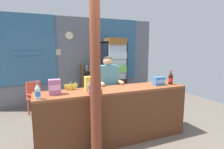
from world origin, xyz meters
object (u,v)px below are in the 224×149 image
Objects in this scene: timber_post at (96,84)px; drink_fridge at (114,68)px; banana_bunch at (71,87)px; plastic_lawn_chair at (37,96)px; snack_box_instant_noodle at (90,83)px; snack_box_biscuit at (159,81)px; soda_bottle_cola at (171,78)px; snack_box_wafer at (55,87)px; soda_bottle_water at (38,92)px; stall_counter at (117,111)px; shopkeeper at (108,84)px; soda_bottle_grape_soda at (91,89)px; bottle_shelf_rack at (89,82)px.

drink_fridge is at bearing 61.78° from timber_post.
plastic_lawn_chair is at bearing 107.78° from banana_bunch.
snack_box_instant_noodle is 1.14× the size of snack_box_biscuit.
soda_bottle_cola is at bearing -83.61° from drink_fridge.
banana_bunch reaches higher than plastic_lawn_chair.
drink_fridge is at bearing 48.56° from snack_box_wafer.
plastic_lawn_chair is 3.36× the size of soda_bottle_water.
snack_box_wafer is at bearing -144.67° from banana_bunch.
timber_post reaches higher than soda_bottle_water.
timber_post is 0.84m from soda_bottle_water.
drink_fridge reaches higher than plastic_lawn_chair.
soda_bottle_water reaches higher than snack_box_instant_noodle.
soda_bottle_water is at bearing -144.01° from banana_bunch.
snack_box_biscuit is at bearing 15.83° from timber_post.
snack_box_wafer is (0.30, -2.06, 0.62)m from plastic_lawn_chair.
soda_bottle_cola is (1.72, 0.40, -0.09)m from timber_post.
timber_post reaches higher than soda_bottle_cola.
snack_box_biscuit is at bearing -90.55° from drink_fridge.
soda_bottle_water is at bearing -176.47° from snack_box_biscuit.
snack_box_instant_noodle is (-0.45, 0.16, 0.51)m from stall_counter.
plastic_lawn_chair is 2.98× the size of soda_bottle_cola.
soda_bottle_water reaches higher than snack_box_biscuit.
plastic_lawn_chair is at bearing 121.94° from stall_counter.
drink_fridge is at bearing 68.13° from stall_counter.
shopkeeper reaches higher than soda_bottle_cola.
shopkeeper is 1.54m from soda_bottle_water.
snack_box_wafer reaches higher than banana_bunch.
soda_bottle_cola reaches higher than soda_bottle_water.
soda_bottle_water reaches higher than banana_bunch.
soda_bottle_grape_soda is 0.83× the size of snack_box_wafer.
timber_post reaches higher than soda_bottle_grape_soda.
plastic_lawn_chair is 3.49× the size of snack_box_instant_noodle.
banana_bunch is at bearing 152.71° from snack_box_instant_noodle.
snack_box_wafer is at bearing 36.74° from soda_bottle_water.
soda_bottle_grape_soda is 0.48m from banana_bunch.
snack_box_instant_noodle reaches higher than snack_box_wafer.
snack_box_wafer is at bearing 139.67° from timber_post.
shopkeeper is (0.57, 0.99, -0.23)m from timber_post.
snack_box_instant_noodle is (0.06, 0.26, 0.04)m from soda_bottle_grape_soda.
plastic_lawn_chair is at bearing 140.40° from soda_bottle_cola.
shopkeeper is at bearing 59.82° from timber_post.
soda_bottle_water is (-2.51, -0.13, -0.01)m from soda_bottle_cola.
shopkeeper reaches higher than soda_bottle_grape_soda.
drink_fridge is 0.94m from bottle_shelf_rack.
plastic_lawn_chair is at bearing 98.34° from snack_box_wafer.
snack_box_instant_noodle is (-0.52, -0.48, 0.14)m from shopkeeper.
bottle_shelf_rack is at bearing 86.31° from shopkeeper.
bottle_shelf_rack is at bearing 111.20° from soda_bottle_cola.
soda_bottle_grape_soda is 0.78m from soda_bottle_water.
stall_counter is 10.66× the size of banana_bunch.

